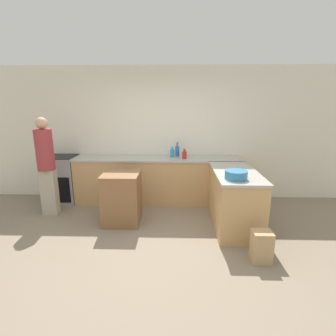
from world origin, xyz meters
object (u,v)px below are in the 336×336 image
at_px(range_oven, 62,179).
at_px(person_by_range, 46,163).
at_px(dish_soap_bottle, 172,153).
at_px(water_bottle_blue, 177,151).
at_px(paper_bag, 261,247).
at_px(island_table, 122,198).
at_px(vinegar_bottle_clear, 182,153).
at_px(mixing_bowl, 236,175).
at_px(hot_sauce_bottle, 184,155).

distance_m(range_oven, person_by_range, 0.86).
bearing_deg(person_by_range, dish_soap_bottle, 19.28).
height_order(range_oven, dish_soap_bottle, dish_soap_bottle).
distance_m(water_bottle_blue, paper_bag, 2.58).
bearing_deg(island_table, vinegar_bottle_clear, 45.03).
bearing_deg(water_bottle_blue, person_by_range, -160.15).
bearing_deg(range_oven, island_table, -34.49).
relative_size(vinegar_bottle_clear, person_by_range, 0.12).
bearing_deg(island_table, mixing_bowl, -15.08).
relative_size(range_oven, paper_bag, 2.26).
height_order(water_bottle_blue, vinegar_bottle_clear, water_bottle_blue).
relative_size(water_bottle_blue, vinegar_bottle_clear, 1.41).
bearing_deg(water_bottle_blue, paper_bag, -63.89).
relative_size(island_table, paper_bag, 2.07).
height_order(hot_sauce_bottle, person_by_range, person_by_range).
height_order(hot_sauce_bottle, vinegar_bottle_clear, vinegar_bottle_clear).
relative_size(water_bottle_blue, paper_bag, 0.69).
distance_m(hot_sauce_bottle, paper_bag, 2.31).
bearing_deg(island_table, paper_bag, -28.27).
height_order(mixing_bowl, water_bottle_blue, water_bottle_blue).
relative_size(island_table, dish_soap_bottle, 4.24).
xyz_separation_m(water_bottle_blue, paper_bag, (1.08, -2.19, -0.83)).
height_order(vinegar_bottle_clear, paper_bag, vinegar_bottle_clear).
xyz_separation_m(mixing_bowl, water_bottle_blue, (-0.84, 1.59, 0.05)).
bearing_deg(hot_sauce_bottle, water_bottle_blue, 119.35).
bearing_deg(paper_bag, hot_sauce_bottle, 115.69).
relative_size(hot_sauce_bottle, water_bottle_blue, 0.68).
relative_size(mixing_bowl, water_bottle_blue, 1.12).
distance_m(island_table, dish_soap_bottle, 1.46).
height_order(range_oven, mixing_bowl, mixing_bowl).
distance_m(water_bottle_blue, vinegar_bottle_clear, 0.13).
bearing_deg(mixing_bowl, island_table, 164.92).
xyz_separation_m(dish_soap_bottle, water_bottle_blue, (0.10, 0.06, 0.03)).
height_order(hot_sauce_bottle, water_bottle_blue, water_bottle_blue).
xyz_separation_m(island_table, vinegar_bottle_clear, (1.02, 1.02, 0.58)).
distance_m(island_table, hot_sauce_bottle, 1.49).
bearing_deg(dish_soap_bottle, person_by_range, -160.72).
bearing_deg(range_oven, vinegar_bottle_clear, 0.98).
xyz_separation_m(mixing_bowl, person_by_range, (-3.14, 0.76, -0.02)).
relative_size(dish_soap_bottle, water_bottle_blue, 0.71).
bearing_deg(vinegar_bottle_clear, mixing_bowl, -63.55).
bearing_deg(paper_bag, mixing_bowl, 111.62).
bearing_deg(person_by_range, paper_bag, -21.98).
height_order(range_oven, hot_sauce_bottle, hot_sauce_bottle).
height_order(mixing_bowl, paper_bag, mixing_bowl).
bearing_deg(vinegar_bottle_clear, person_by_range, -162.80).
distance_m(water_bottle_blue, person_by_range, 2.45).
relative_size(mixing_bowl, paper_bag, 0.77).
bearing_deg(hot_sauce_bottle, vinegar_bottle_clear, 107.01).
relative_size(island_table, mixing_bowl, 2.68).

